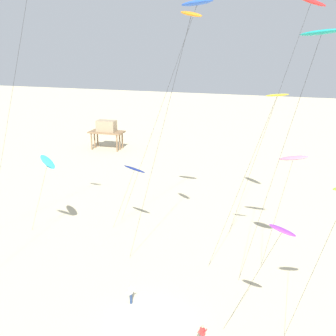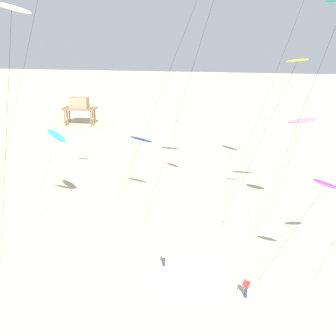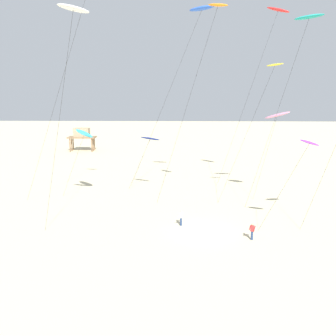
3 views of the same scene
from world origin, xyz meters
name	(u,v)px [view 3 (image 3 of 3)]	position (x,y,z in m)	size (l,w,h in m)	color
ground_plane	(204,232)	(0.00, 0.00, 0.00)	(260.00, 260.00, 0.00)	beige
kite_purple	(309,144)	(9.26, -1.32, 9.18)	(4.70, 2.22, 9.69)	purple
kite_red	(278,11)	(9.76, 14.08, 23.61)	(8.17, 4.50, 24.42)	red
kite_white	(73,11)	(-11.51, -2.12, 20.45)	(6.18, 2.88, 21.24)	white
kite_yellow	(272,71)	(7.73, 7.07, 16.02)	(6.38, 3.07, 16.95)	yellow
kite_pink	(277,115)	(9.45, 10.13, 10.99)	(3.73, 2.85, 11.69)	pink
kite_navy	(150,139)	(-6.36, 13.73, 7.58)	(4.79, 2.50, 7.96)	navy
kite_cyan	(84,133)	(-14.34, 10.22, 8.70)	(5.30, 3.16, 9.28)	#33BFE0
kite_orange	(217,8)	(1.32, 5.89, 22.25)	(7.83, 4.21, 22.90)	orange
kite_blue	(201,10)	(0.16, 12.82, 23.57)	(11.43, 5.60, 24.18)	blue
kite_teal	(309,19)	(10.66, 5.40, 21.09)	(6.62, 3.14, 21.71)	teal
kite_flyer_nearest	(252,231)	(4.44, -1.84, 0.89)	(0.70, 0.69, 1.67)	navy
kite_flyer_middle	(181,218)	(-2.28, 1.66, 0.89)	(0.59, 0.61, 1.67)	navy
stilt_house	(82,134)	(-24.80, 47.96, 3.92)	(6.34, 3.26, 5.42)	#846647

